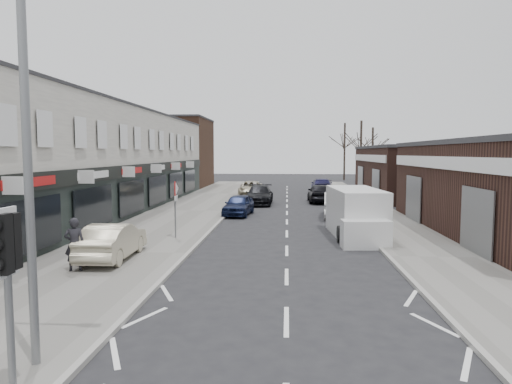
% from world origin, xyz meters
% --- Properties ---
extents(ground, '(160.00, 160.00, 0.00)m').
position_xyz_m(ground, '(0.00, 0.00, 0.00)').
color(ground, black).
rests_on(ground, ground).
extents(pavement_left, '(5.50, 64.00, 0.12)m').
position_xyz_m(pavement_left, '(-6.75, 22.00, 0.06)').
color(pavement_left, slate).
rests_on(pavement_left, ground).
extents(pavement_right, '(3.50, 64.00, 0.12)m').
position_xyz_m(pavement_right, '(5.75, 22.00, 0.06)').
color(pavement_right, slate).
rests_on(pavement_right, ground).
extents(shop_terrace_left, '(8.00, 41.00, 7.10)m').
position_xyz_m(shop_terrace_left, '(-13.50, 19.50, 3.55)').
color(shop_terrace_left, silver).
rests_on(shop_terrace_left, ground).
extents(brick_block_far, '(8.00, 10.00, 8.00)m').
position_xyz_m(brick_block_far, '(-13.50, 45.00, 4.00)').
color(brick_block_far, '#472B1E').
rests_on(brick_block_far, ground).
extents(right_unit_far, '(10.00, 16.00, 4.50)m').
position_xyz_m(right_unit_far, '(12.50, 34.00, 2.25)').
color(right_unit_far, '#351D18').
rests_on(right_unit_far, ground).
extents(tree_far_a, '(3.60, 3.60, 8.00)m').
position_xyz_m(tree_far_a, '(9.00, 48.00, 0.00)').
color(tree_far_a, '#382D26').
rests_on(tree_far_a, ground).
extents(tree_far_b, '(3.60, 3.60, 7.50)m').
position_xyz_m(tree_far_b, '(11.50, 54.00, 0.00)').
color(tree_far_b, '#382D26').
rests_on(tree_far_b, ground).
extents(tree_far_c, '(3.60, 3.60, 8.50)m').
position_xyz_m(tree_far_c, '(8.50, 60.00, 0.00)').
color(tree_far_c, '#382D26').
rests_on(tree_far_c, ground).
extents(traffic_light, '(0.28, 0.60, 3.10)m').
position_xyz_m(traffic_light, '(-4.40, -2.02, 2.41)').
color(traffic_light, slate).
rests_on(traffic_light, pavement_left).
extents(street_lamp, '(2.23, 0.22, 8.00)m').
position_xyz_m(street_lamp, '(-4.53, -0.80, 4.62)').
color(street_lamp, slate).
rests_on(street_lamp, pavement_left).
extents(warning_sign, '(0.12, 0.80, 2.70)m').
position_xyz_m(warning_sign, '(-5.16, 12.00, 2.20)').
color(warning_sign, slate).
rests_on(warning_sign, pavement_left).
extents(white_van, '(2.47, 6.13, 2.33)m').
position_xyz_m(white_van, '(3.36, 13.46, 1.10)').
color(white_van, silver).
rests_on(white_van, ground).
extents(sedan_on_pavement, '(1.53, 4.13, 1.35)m').
position_xyz_m(sedan_on_pavement, '(-6.50, 7.61, 0.79)').
color(sedan_on_pavement, '#B7AE92').
rests_on(sedan_on_pavement, pavement_left).
extents(pedestrian, '(0.75, 0.60, 1.80)m').
position_xyz_m(pedestrian, '(-7.11, 5.85, 1.02)').
color(pedestrian, black).
rests_on(pedestrian, pavement_left).
extents(parked_car_left_a, '(1.99, 4.14, 1.36)m').
position_xyz_m(parked_car_left_a, '(-3.17, 20.69, 0.68)').
color(parked_car_left_a, '#121A39').
rests_on(parked_car_left_a, ground).
extents(parked_car_left_b, '(2.12, 5.12, 1.48)m').
position_xyz_m(parked_car_left_b, '(-2.20, 27.20, 0.74)').
color(parked_car_left_b, black).
rests_on(parked_car_left_b, ground).
extents(parked_car_left_c, '(2.48, 5.07, 1.39)m').
position_xyz_m(parked_car_left_c, '(-3.40, 34.30, 0.69)').
color(parked_car_left_c, '#A89E86').
rests_on(parked_car_left_c, ground).
extents(parked_car_right_a, '(2.07, 4.93, 1.58)m').
position_xyz_m(parked_car_right_a, '(3.21, 20.23, 0.79)').
color(parked_car_right_a, silver).
rests_on(parked_car_right_a, ground).
extents(parked_car_right_b, '(1.89, 4.65, 1.58)m').
position_xyz_m(parked_car_right_b, '(2.69, 28.83, 0.79)').
color(parked_car_right_b, black).
rests_on(parked_car_right_b, ground).
extents(parked_car_right_c, '(2.37, 5.27, 1.50)m').
position_xyz_m(parked_car_right_c, '(3.50, 37.43, 0.75)').
color(parked_car_right_c, '#131238').
rests_on(parked_car_right_c, ground).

